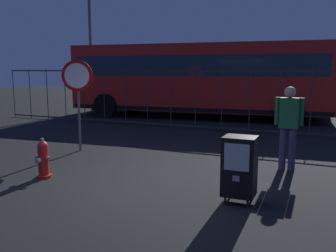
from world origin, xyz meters
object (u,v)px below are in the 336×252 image
fire_hydrant (43,159)px  stop_sign (78,86)px  pedestrian (289,123)px  newspaper_box_primary (239,166)px  bus_far (218,75)px  bus_near (198,76)px  street_light_near_right (90,23)px

fire_hydrant → stop_sign: 2.60m
fire_hydrant → pedestrian: bearing=30.3°
newspaper_box_primary → bus_far: bearing=107.4°
newspaper_box_primary → bus_near: size_ratio=0.10×
pedestrian → fire_hydrant: bearing=-149.7°
pedestrian → street_light_near_right: size_ratio=0.23×
bus_near → street_light_near_right: bearing=172.2°
pedestrian → bus_far: bearing=113.0°
pedestrian → bus_far: size_ratio=0.16×
newspaper_box_primary → street_light_near_right: street_light_near_right is taller
stop_sign → bus_near: 7.30m
bus_near → street_light_near_right: size_ratio=1.48×
fire_hydrant → street_light_near_right: (-5.68, 9.63, 3.82)m
pedestrian → bus_near: 8.27m
stop_sign → bus_near: bus_near is taller
stop_sign → pedestrian: stop_sign is taller
stop_sign → bus_near: size_ratio=0.21×
pedestrian → bus_near: bus_near is taller
stop_sign → street_light_near_right: street_light_near_right is taller
stop_sign → pedestrian: bearing=3.0°
bus_far → street_light_near_right: street_light_near_right is taller
newspaper_box_primary → bus_near: bearing=112.5°
bus_far → street_light_near_right: 6.73m
newspaper_box_primary → bus_near: 10.09m
street_light_near_right → newspaper_box_primary: bearing=-45.5°
bus_far → fire_hydrant: bearing=-86.2°
bus_near → street_light_near_right: (-5.48, 0.22, 2.46)m
pedestrian → street_light_near_right: (-9.78, 7.24, 3.23)m
bus_near → street_light_near_right: street_light_near_right is taller
newspaper_box_primary → street_light_near_right: size_ratio=0.14×
fire_hydrant → stop_sign: stop_sign is taller
bus_far → street_light_near_right: bearing=-145.3°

